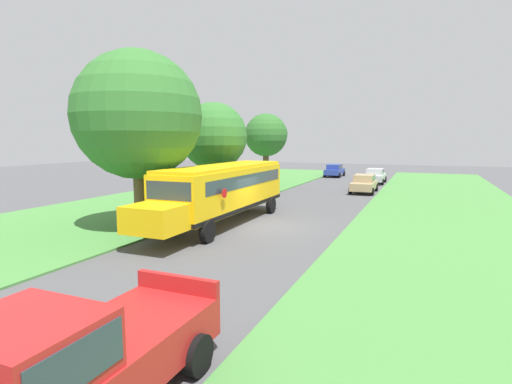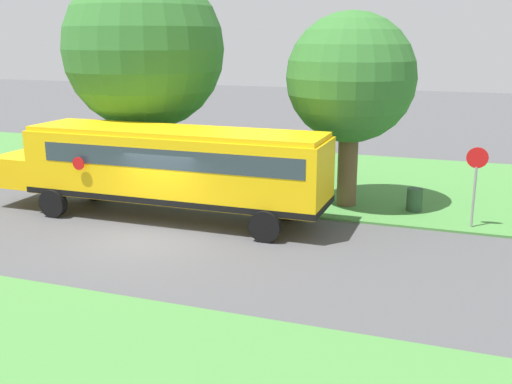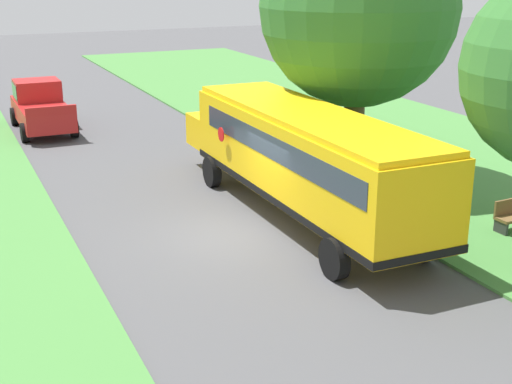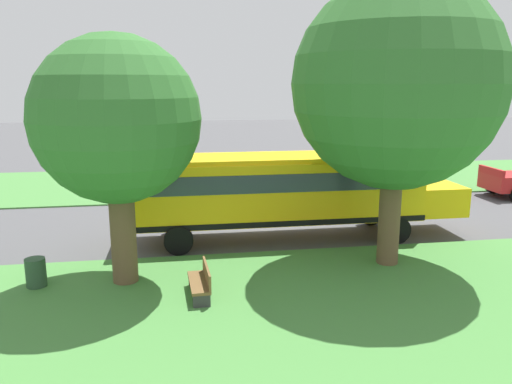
{
  "view_description": "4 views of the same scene",
  "coord_description": "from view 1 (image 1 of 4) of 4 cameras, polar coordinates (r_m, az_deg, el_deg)",
  "views": [
    {
      "loc": [
        7.52,
        -19.19,
        4.45
      ],
      "look_at": [
        -1.25,
        1.56,
        1.56
      ],
      "focal_mm": 28.0,
      "sensor_mm": 36.0,
      "label": 1
    },
    {
      "loc": [
        15.53,
        9.28,
        6.1
      ],
      "look_at": [
        -0.68,
        3.47,
        1.68
      ],
      "focal_mm": 42.0,
      "sensor_mm": 36.0,
      "label": 2
    },
    {
      "loc": [
        6.85,
        16.72,
        7.06
      ],
      "look_at": [
        -0.55,
        0.45,
        1.26
      ],
      "focal_mm": 50.0,
      "sensor_mm": 36.0,
      "label": 3
    },
    {
      "loc": [
        -20.06,
        3.56,
        5.72
      ],
      "look_at": [
        -0.61,
        0.47,
        1.44
      ],
      "focal_mm": 35.0,
      "sensor_mm": 36.0,
      "label": 4
    }
  ],
  "objects": [
    {
      "name": "ground_plane",
      "position": [
        21.09,
        1.48,
        -4.88
      ],
      "size": [
        120.0,
        120.0,
        0.0
      ],
      "primitive_type": "plane",
      "color": "#4C4C4F"
    },
    {
      "name": "grass_verge",
      "position": [
        26.36,
        -19.23,
        -2.74
      ],
      "size": [
        12.0,
        80.0,
        0.08
      ],
      "primitive_type": "cube",
      "color": "#47843D",
      "rests_on": "ground"
    },
    {
      "name": "grass_far_side",
      "position": [
        19.75,
        26.75,
        -6.41
      ],
      "size": [
        10.0,
        80.0,
        0.07
      ],
      "primitive_type": "cube",
      "color": "#47843D",
      "rests_on": "ground"
    },
    {
      "name": "school_bus",
      "position": [
        21.43,
        -4.72,
        0.51
      ],
      "size": [
        2.84,
        12.42,
        3.16
      ],
      "color": "yellow",
      "rests_on": "ground"
    },
    {
      "name": "car_tan_nearest",
      "position": [
        35.69,
        15.19,
        1.31
      ],
      "size": [
        2.02,
        4.4,
        1.56
      ],
      "color": "tan",
      "rests_on": "ground"
    },
    {
      "name": "car_silver_middle",
      "position": [
        43.84,
        16.66,
        2.33
      ],
      "size": [
        2.02,
        4.4,
        1.56
      ],
      "color": "#B7B7BC",
      "rests_on": "ground"
    },
    {
      "name": "car_blue_furthest",
      "position": [
        50.86,
        11.16,
        3.15
      ],
      "size": [
        2.02,
        4.4,
        1.56
      ],
      "color": "#283D93",
      "rests_on": "ground"
    },
    {
      "name": "pickup_truck",
      "position": [
        7.17,
        -25.25,
        -21.55
      ],
      "size": [
        2.28,
        5.4,
        2.1
      ],
      "color": "#B21E1E",
      "rests_on": "ground"
    },
    {
      "name": "oak_tree_beside_bus",
      "position": [
        21.1,
        -16.78,
        10.52
      ],
      "size": [
        6.34,
        6.34,
        8.88
      ],
      "color": "brown",
      "rests_on": "ground"
    },
    {
      "name": "oak_tree_roadside_mid",
      "position": [
        27.76,
        -5.93,
        8.08
      ],
      "size": [
        4.63,
        4.63,
        7.08
      ],
      "color": "brown",
      "rests_on": "ground"
    },
    {
      "name": "oak_tree_far_end",
      "position": [
        38.11,
        1.66,
        8.12
      ],
      "size": [
        4.03,
        4.03,
        7.02
      ],
      "color": "brown",
      "rests_on": "ground"
    },
    {
      "name": "stop_sign",
      "position": [
        31.36,
        0.08,
        2.34
      ],
      "size": [
        0.08,
        0.68,
        2.74
      ],
      "color": "gray",
      "rests_on": "ground"
    },
    {
      "name": "park_bench",
      "position": [
        27.01,
        -10.68,
        -1.28
      ],
      "size": [
        1.62,
        0.58,
        0.92
      ],
      "color": "brown",
      "rests_on": "ground"
    },
    {
      "name": "trash_bin",
      "position": [
        30.28,
        -3.69,
        -0.3
      ],
      "size": [
        0.56,
        0.56,
        0.9
      ],
      "primitive_type": "cylinder",
      "color": "#2D4C33",
      "rests_on": "ground"
    }
  ]
}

